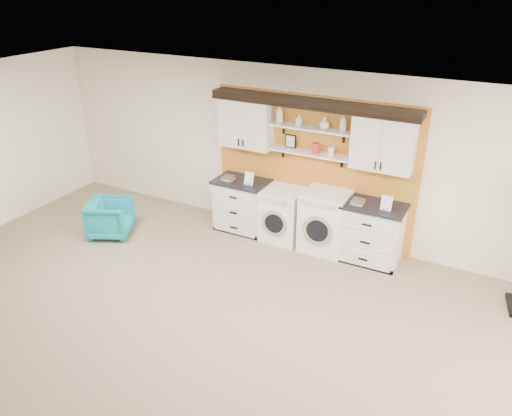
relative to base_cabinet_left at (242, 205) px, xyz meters
The scene contains 21 objects.
floor 3.84m from the base_cabinet_left, 72.76° to the right, with size 10.00×10.00×0.00m, color gray.
ceiling 4.48m from the base_cabinet_left, 72.76° to the right, with size 10.00×10.00×0.00m, color white.
wall_back 1.52m from the base_cabinet_left, 17.63° to the left, with size 10.00×10.00×0.00m, color white.
accent_panel 1.39m from the base_cabinet_left, 16.00° to the left, with size 3.40×0.07×2.40m, color #BF7220.
upper_cabinet_left 1.43m from the base_cabinet_left, 90.00° to the left, with size 0.90×0.35×0.84m.
upper_cabinet_right 2.68m from the base_cabinet_left, ahead, with size 0.90×0.35×0.84m.
shelf_lower 1.57m from the base_cabinet_left, ahead, with size 1.32×0.28×0.03m, color white.
shelf_upper 1.86m from the base_cabinet_left, ahead, with size 1.32×0.28×0.03m, color white.
crown_molding 2.19m from the base_cabinet_left, ahead, with size 3.30×0.41×0.13m.
picture_frame 1.45m from the base_cabinet_left, 14.85° to the left, with size 0.18×0.02×0.22m.
canister_red 1.70m from the base_cabinet_left, ahead, with size 0.11×0.11×0.16m, color red.
canister_cream 1.89m from the base_cabinet_left, ahead, with size 0.10×0.10×0.14m, color silver.
base_cabinet_left is the anchor object (origin of this frame).
base_cabinet_right 2.26m from the base_cabinet_left, ahead, with size 0.97×0.66×0.95m.
washer 0.78m from the base_cabinet_left, ahead, with size 0.64×0.71×0.89m.
dryer 1.52m from the base_cabinet_left, ahead, with size 0.71×0.71×1.00m.
armchair 2.26m from the base_cabinet_left, 146.38° to the right, with size 0.67×0.69×0.63m, color #0F8290.
soap_bottle_a 1.76m from the base_cabinet_left, 14.84° to the left, with size 0.12×0.12×0.30m, color silver.
soap_bottle_b 1.84m from the base_cabinet_left, ahead, with size 0.08×0.08×0.18m, color silver.
soap_bottle_c 2.08m from the base_cabinet_left, ahead, with size 0.15×0.15×0.19m, color silver.
soap_bottle_d 2.31m from the base_cabinet_left, ahead, with size 0.10×0.11×0.27m, color silver.
Camera 1 is at (2.70, -3.15, 4.12)m, focal length 35.00 mm.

